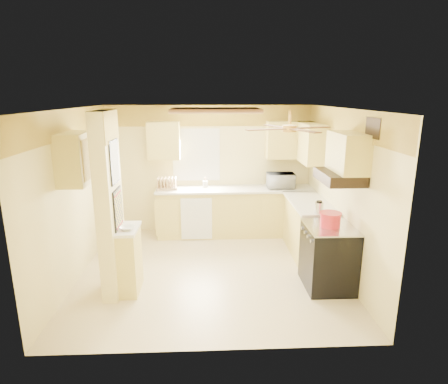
{
  "coord_description": "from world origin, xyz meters",
  "views": [
    {
      "loc": [
        -0.04,
        -5.4,
        2.69
      ],
      "look_at": [
        0.22,
        0.35,
        1.19
      ],
      "focal_mm": 30.0,
      "sensor_mm": 36.0,
      "label": 1
    }
  ],
  "objects_px": {
    "bowl": "(127,228)",
    "microwave": "(281,181)",
    "stove": "(328,256)",
    "dutch_oven": "(330,219)",
    "kettle": "(319,208)"
  },
  "relations": [
    {
      "from": "dutch_oven",
      "to": "kettle",
      "type": "bearing_deg",
      "value": 90.95
    },
    {
      "from": "stove",
      "to": "dutch_oven",
      "type": "xyz_separation_m",
      "value": [
        -0.01,
        -0.0,
        0.56
      ]
    },
    {
      "from": "bowl",
      "to": "dutch_oven",
      "type": "relative_size",
      "value": 0.64
    },
    {
      "from": "bowl",
      "to": "dutch_oven",
      "type": "xyz_separation_m",
      "value": [
        2.77,
        0.08,
        0.05
      ]
    },
    {
      "from": "kettle",
      "to": "bowl",
      "type": "bearing_deg",
      "value": -168.03
    },
    {
      "from": "stove",
      "to": "microwave",
      "type": "xyz_separation_m",
      "value": [
        -0.29,
        2.13,
        0.62
      ]
    },
    {
      "from": "bowl",
      "to": "kettle",
      "type": "distance_m",
      "value": 2.83
    },
    {
      "from": "dutch_oven",
      "to": "stove",
      "type": "bearing_deg",
      "value": 5.46
    },
    {
      "from": "bowl",
      "to": "microwave",
      "type": "bearing_deg",
      "value": 41.54
    },
    {
      "from": "microwave",
      "to": "bowl",
      "type": "relative_size",
      "value": 2.7
    },
    {
      "from": "kettle",
      "to": "stove",
      "type": "bearing_deg",
      "value": -87.89
    },
    {
      "from": "microwave",
      "to": "stove",
      "type": "bearing_deg",
      "value": 97.95
    },
    {
      "from": "bowl",
      "to": "kettle",
      "type": "xyz_separation_m",
      "value": [
        2.77,
        0.59,
        0.07
      ]
    },
    {
      "from": "dutch_oven",
      "to": "kettle",
      "type": "distance_m",
      "value": 0.51
    },
    {
      "from": "stove",
      "to": "kettle",
      "type": "distance_m",
      "value": 0.77
    }
  ]
}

